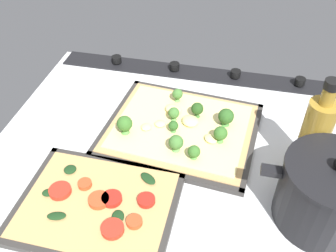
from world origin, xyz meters
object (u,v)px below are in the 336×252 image
at_px(baking_tray_front, 181,131).
at_px(oil_bottle, 314,136).
at_px(cooking_pot, 328,194).
at_px(baking_tray_back, 97,206).
at_px(veggie_pizza_back, 97,204).
at_px(broccoli_pizza, 182,127).

height_order(baking_tray_front, oil_bottle, oil_bottle).
bearing_deg(cooking_pot, oil_bottle, -79.32).
bearing_deg(oil_bottle, baking_tray_back, 25.99).
bearing_deg(veggie_pizza_back, oil_bottle, -154.01).
height_order(baking_tray_front, veggie_pizza_back, veggie_pizza_back).
distance_m(baking_tray_front, cooking_pot, 0.35).
distance_m(baking_tray_front, oil_bottle, 0.29).
bearing_deg(broccoli_pizza, cooking_pot, 149.64).
height_order(veggie_pizza_back, cooking_pot, cooking_pot).
bearing_deg(oil_bottle, veggie_pizza_back, 25.99).
bearing_deg(cooking_pot, broccoli_pizza, -30.36).
xyz_separation_m(baking_tray_front, baking_tray_back, (0.11, 0.25, 0.00)).
bearing_deg(veggie_pizza_back, cooking_pot, -170.14).
bearing_deg(cooking_pot, baking_tray_front, -30.50).
distance_m(broccoli_pizza, cooking_pot, 0.35).
height_order(baking_tray_front, broccoli_pizza, broccoli_pizza).
bearing_deg(veggie_pizza_back, broccoli_pizza, -115.34).
bearing_deg(baking_tray_front, oil_bottle, 168.29).
distance_m(broccoli_pizza, veggie_pizza_back, 0.27).
xyz_separation_m(veggie_pizza_back, oil_bottle, (-0.39, -0.19, 0.08)).
relative_size(baking_tray_front, baking_tray_back, 1.22).
xyz_separation_m(baking_tray_front, broccoli_pizza, (-0.00, 0.00, 0.01)).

